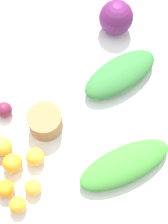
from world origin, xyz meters
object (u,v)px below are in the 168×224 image
object	(u,v)px
beet_root	(4,110)
orange_3	(12,163)
greens_bunch_beet_tops	(125,165)
orange_4	(33,187)
greens_bunch_scallion	(120,74)
orange_1	(3,146)
paper_bag	(45,121)
cabbage_purple	(116,18)
orange_5	(35,157)
orange_7	(18,205)
orange_0	(5,189)

from	to	relation	value
beet_root	orange_3	xyz separation A→B (m)	(0.23, -0.09, 0.01)
greens_bunch_beet_tops	orange_4	xyz separation A→B (m)	(-0.13, -0.34, -0.00)
beet_root	orange_3	bearing A→B (deg)	-21.27
greens_bunch_scallion	orange_1	size ratio (longest dim) A/B	4.87
paper_bag	cabbage_purple	bearing A→B (deg)	113.84
cabbage_purple	orange_1	world-z (taller)	cabbage_purple
paper_bag	orange_4	size ratio (longest dim) A/B	2.22
orange_5	paper_bag	bearing A→B (deg)	131.81
beet_root	orange_7	size ratio (longest dim) A/B	1.05
beet_root	cabbage_purple	bearing A→B (deg)	97.95
beet_root	orange_4	xyz separation A→B (m)	(0.36, -0.07, -0.00)
paper_bag	orange_0	xyz separation A→B (m)	(0.14, -0.27, -0.01)
greens_bunch_scallion	orange_5	world-z (taller)	greens_bunch_scallion
paper_bag	beet_root	xyz separation A→B (m)	(-0.16, -0.11, -0.02)
paper_bag	orange_5	xyz separation A→B (m)	(0.10, -0.11, -0.01)
cabbage_purple	paper_bag	bearing A→B (deg)	-66.16
paper_bag	orange_1	world-z (taller)	paper_bag
greens_bunch_beet_tops	orange_0	distance (m)	0.47
paper_bag	orange_1	bearing A→B (deg)	-93.26
greens_bunch_scallion	greens_bunch_beet_tops	bearing A→B (deg)	-35.72
cabbage_purple	orange_5	size ratio (longest dim) A/B	2.22
orange_0	orange_5	xyz separation A→B (m)	(-0.04, 0.16, 0.00)
cabbage_purple	paper_bag	size ratio (longest dim) A/B	1.16
orange_1	orange_5	distance (m)	0.14
cabbage_purple	greens_bunch_scallion	size ratio (longest dim) A/B	0.44
greens_bunch_beet_tops	orange_3	bearing A→B (deg)	-125.99
cabbage_purple	orange_1	bearing A→B (deg)	-72.67
beet_root	orange_7	world-z (taller)	beet_root
paper_bag	orange_0	world-z (taller)	paper_bag
orange_5	greens_bunch_beet_tops	bearing A→B (deg)	49.63
greens_bunch_scallion	beet_root	distance (m)	0.54
orange_0	orange_7	bearing A→B (deg)	5.47
orange_1	cabbage_purple	bearing A→B (deg)	107.33
orange_1	orange_3	xyz separation A→B (m)	(0.08, -0.00, 0.00)
greens_bunch_scallion	cabbage_purple	bearing A→B (deg)	146.57
greens_bunch_scallion	orange_5	size ratio (longest dim) A/B	5.07
cabbage_purple	orange_7	world-z (taller)	cabbage_purple
paper_bag	orange_4	xyz separation A→B (m)	(0.20, -0.18, -0.02)
paper_bag	orange_4	bearing A→B (deg)	-42.69
orange_0	orange_3	world-z (taller)	orange_3
orange_0	orange_1	bearing A→B (deg)	154.15
orange_3	orange_1	bearing A→B (deg)	178.46
cabbage_purple	paper_bag	distance (m)	0.62
orange_0	orange_1	world-z (taller)	orange_1
orange_0	beet_root	bearing A→B (deg)	151.59
orange_0	orange_1	distance (m)	0.17
orange_1	orange_4	bearing A→B (deg)	3.88
cabbage_purple	orange_7	size ratio (longest dim) A/B	2.54
orange_3	orange_5	world-z (taller)	orange_3
orange_3	orange_4	bearing A→B (deg)	7.44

